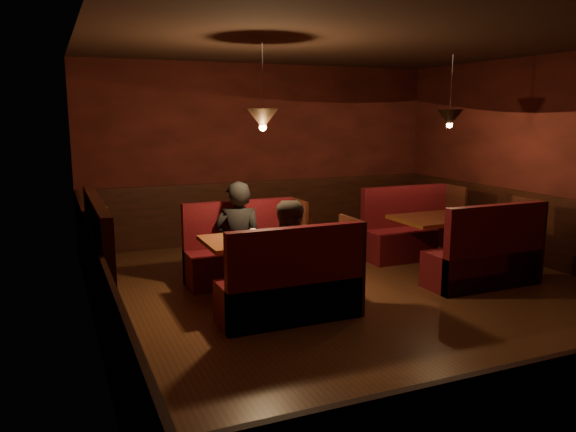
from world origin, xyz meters
name	(u,v)px	position (x,y,z in m)	size (l,w,h in m)	color
room	(353,211)	(-0.28, 0.05, 1.05)	(6.02, 7.02, 2.92)	#54321D
main_table	(265,251)	(-1.11, 0.57, 0.56)	(1.35, 0.82, 0.95)	#5E2E0E
main_bench_far	(245,256)	(-1.10, 1.34, 0.32)	(1.49, 0.53, 1.02)	#350309
main_bench_near	(293,290)	(-1.10, -0.20, 0.32)	(1.49, 0.53, 1.02)	#350309
second_table	(444,231)	(1.53, 0.73, 0.56)	(1.33, 0.85, 0.75)	#5E2E0E
second_bench_far	(411,235)	(1.56, 1.52, 0.33)	(1.47, 0.55, 1.05)	#350309
second_bench_near	(487,260)	(1.56, -0.07, 0.33)	(1.47, 0.55, 1.05)	#350309
diner_a	(238,219)	(-1.20, 1.27, 0.82)	(0.60, 0.39, 1.65)	black
diner_b	(294,241)	(-1.00, 0.02, 0.78)	(0.76, 0.59, 1.57)	#322B26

